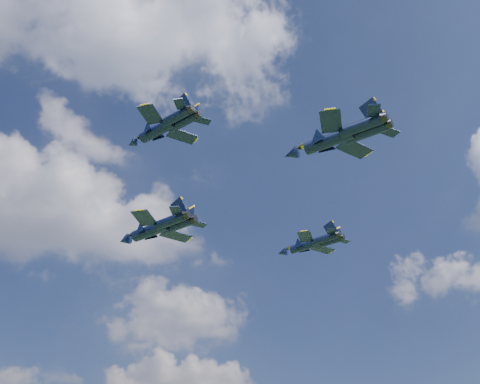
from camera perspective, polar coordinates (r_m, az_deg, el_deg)
name	(u,v)px	position (r m, az deg, el deg)	size (l,w,h in m)	color
jet_lead	(148,231)	(108.38, -8.67, -3.68)	(15.15, 16.70, 4.35)	black
jet_left	(155,131)	(87.89, -8.03, 5.74)	(11.53, 13.44, 3.42)	black
jet_right	(304,246)	(114.59, 6.04, -5.10)	(12.14, 13.46, 3.50)	black
jet_slot	(326,141)	(89.22, 8.11, 4.78)	(15.12, 15.98, 4.23)	black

